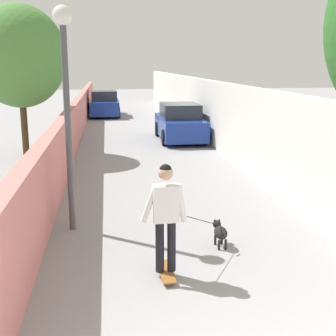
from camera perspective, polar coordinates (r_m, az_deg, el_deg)
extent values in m
plane|color=gray|center=(17.81, -2.84, 2.66)|extent=(80.00, 80.00, 0.00)
cube|color=#CC726B|center=(15.69, -12.24, 4.04)|extent=(48.00, 0.30, 1.65)
cube|color=silver|center=(16.13, 7.47, 5.99)|extent=(48.00, 0.30, 2.50)
cylinder|color=#473523|center=(16.83, -17.52, 5.72)|extent=(0.23, 0.23, 2.47)
ellipsoid|color=#4C843D|center=(16.71, -18.04, 13.13)|extent=(3.14, 3.14, 3.48)
cylinder|color=#4C4C51|center=(8.79, -12.35, 4.46)|extent=(0.12, 0.12, 3.86)
sphere|color=silver|center=(8.74, -13.04, 18.07)|extent=(0.36, 0.36, 0.36)
cube|color=brown|center=(7.16, -0.29, -12.79)|extent=(0.81, 0.23, 0.02)
cylinder|color=beige|center=(7.42, -1.21, -12.19)|extent=(0.06, 0.03, 0.06)
cylinder|color=beige|center=(7.44, -0.12, -12.11)|extent=(0.06, 0.03, 0.06)
cylinder|color=beige|center=(6.92, -0.48, -14.14)|extent=(0.06, 0.03, 0.06)
cylinder|color=beige|center=(6.95, 0.70, -14.04)|extent=(0.06, 0.03, 0.06)
cylinder|color=black|center=(6.98, -1.04, -9.79)|extent=(0.14, 0.14, 0.80)
cylinder|color=black|center=(7.01, 0.44, -9.70)|extent=(0.14, 0.14, 0.80)
cube|color=white|center=(6.76, -0.30, -4.42)|extent=(0.24, 0.39, 0.56)
cylinder|color=white|center=(6.72, -2.33, -4.46)|extent=(0.10, 0.29, 0.58)
cylinder|color=white|center=(6.80, 1.69, -4.36)|extent=(0.10, 0.18, 0.59)
sphere|color=tan|center=(6.64, -0.31, -0.63)|extent=(0.22, 0.22, 0.22)
sphere|color=black|center=(6.63, -0.31, -0.30)|extent=(0.19, 0.19, 0.19)
ellipsoid|color=black|center=(8.17, 6.59, -8.03)|extent=(0.39, 0.24, 0.22)
sphere|color=black|center=(8.37, 6.12, -6.99)|extent=(0.15, 0.15, 0.15)
cone|color=black|center=(8.33, 5.86, -6.49)|extent=(0.05, 0.05, 0.06)
cone|color=black|center=(8.35, 6.39, -6.45)|extent=(0.05, 0.05, 0.06)
cylinder|color=black|center=(8.33, 5.92, -8.92)|extent=(0.04, 0.04, 0.18)
cylinder|color=black|center=(8.36, 6.72, -8.85)|extent=(0.04, 0.04, 0.18)
cylinder|color=black|center=(8.11, 6.39, -9.54)|extent=(0.04, 0.04, 0.18)
cylinder|color=black|center=(8.15, 7.21, -9.46)|extent=(0.04, 0.04, 0.18)
cylinder|color=black|center=(7.93, 7.09, -8.09)|extent=(0.14, 0.04, 0.13)
cylinder|color=black|center=(7.45, 3.46, -6.34)|extent=(1.00, 1.12, 0.66)
cube|color=navy|center=(19.25, 1.49, 5.14)|extent=(3.95, 1.70, 0.80)
cube|color=#262B33|center=(19.17, 1.51, 7.15)|extent=(2.05, 1.50, 0.60)
cylinder|color=black|center=(20.38, -1.26, 4.90)|extent=(0.64, 0.22, 0.64)
cylinder|color=black|center=(20.62, 3.13, 4.97)|extent=(0.64, 0.22, 0.64)
cylinder|color=black|center=(17.98, -0.39, 3.81)|extent=(0.64, 0.22, 0.64)
cylinder|color=black|center=(18.24, 4.55, 3.90)|extent=(0.64, 0.22, 0.64)
cube|color=navy|center=(28.53, -7.90, 7.58)|extent=(4.16, 1.70, 0.80)
cube|color=#262B33|center=(28.47, -7.95, 8.94)|extent=(2.16, 1.50, 0.60)
cylinder|color=black|center=(29.85, -9.41, 7.30)|extent=(0.64, 0.22, 0.64)
cylinder|color=black|center=(29.84, -6.36, 7.39)|extent=(0.64, 0.22, 0.64)
cylinder|color=black|center=(27.28, -9.56, 6.78)|extent=(0.64, 0.22, 0.64)
cylinder|color=black|center=(27.28, -6.22, 6.88)|extent=(0.64, 0.22, 0.64)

